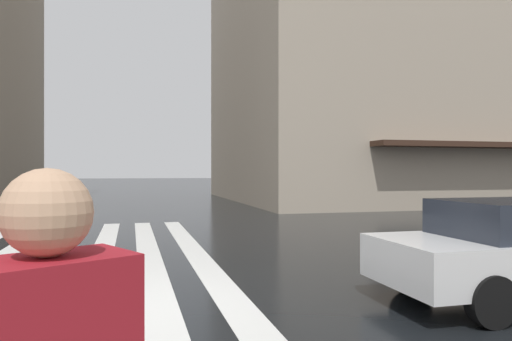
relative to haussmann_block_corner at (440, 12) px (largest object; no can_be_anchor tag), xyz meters
The scene contains 3 objects.
ground_plane 31.57m from the haussmann_block_corner, 136.80° to the left, with size 220.00×220.00×0.00m, color black.
zebra_crossing 29.94m from the haussmann_block_corner, 129.05° to the left, with size 13.00×5.50×0.01m.
haussmann_block_corner is the anchor object (origin of this frame).
Camera 1 is at (-6.44, 0.15, 1.82)m, focal length 33.32 mm.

